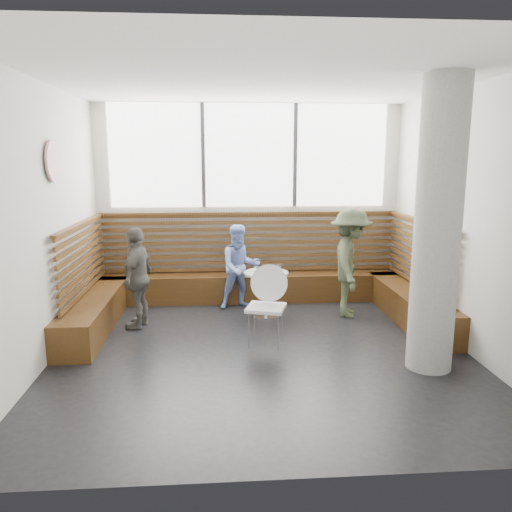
{
  "coord_description": "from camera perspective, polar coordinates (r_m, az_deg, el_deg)",
  "views": [
    {
      "loc": [
        -0.5,
        -5.78,
        2.34
      ],
      "look_at": [
        0.0,
        1.0,
        1.0
      ],
      "focal_mm": 35.0,
      "sensor_mm": 36.0,
      "label": 1
    }
  ],
  "objects": [
    {
      "name": "room",
      "position": [
        5.85,
        0.71,
        3.9
      ],
      "size": [
        5.0,
        5.0,
        3.2
      ],
      "color": "silver",
      "rests_on": "ground"
    },
    {
      "name": "child_left",
      "position": [
        7.11,
        -13.36,
        -2.41
      ],
      "size": [
        0.52,
        0.89,
        1.42
      ],
      "primitive_type": "imported",
      "rotation": [
        0.0,
        0.0,
        -1.79
      ],
      "color": "#5E5B55",
      "rests_on": "ground"
    },
    {
      "name": "concrete_column",
      "position": [
        5.73,
        20.04,
        3.05
      ],
      "size": [
        0.5,
        0.5,
        3.2
      ],
      "primitive_type": "cylinder",
      "color": "gray",
      "rests_on": "ground"
    },
    {
      "name": "booth",
      "position": [
        7.81,
        -0.42,
        -3.17
      ],
      "size": [
        5.0,
        2.5,
        1.44
      ],
      "color": "#402710",
      "rests_on": "ground"
    },
    {
      "name": "plate_near",
      "position": [
        7.49,
        0.02,
        -1.61
      ],
      "size": [
        0.2,
        0.2,
        0.01
      ],
      "primitive_type": "cylinder",
      "color": "white",
      "rests_on": "cafe_table"
    },
    {
      "name": "adult_man",
      "position": [
        7.52,
        10.73,
        -0.79
      ],
      "size": [
        0.84,
        1.16,
        1.62
      ],
      "primitive_type": "imported",
      "rotation": [
        0.0,
        0.0,
        1.32
      ],
      "color": "#414C33",
      "rests_on": "ground"
    },
    {
      "name": "wall_art",
      "position": [
        6.48,
        -22.18,
        9.99
      ],
      "size": [
        0.03,
        0.5,
        0.5
      ],
      "primitive_type": "cylinder",
      "rotation": [
        0.0,
        1.57,
        0.0
      ],
      "color": "white",
      "rests_on": "room"
    },
    {
      "name": "glass_right",
      "position": [
        7.45,
        2.56,
        -1.36
      ],
      "size": [
        0.06,
        0.06,
        0.1
      ],
      "primitive_type": "cylinder",
      "color": "white",
      "rests_on": "cafe_table"
    },
    {
      "name": "cafe_table",
      "position": [
        7.43,
        1.17,
        -3.3
      ],
      "size": [
        0.66,
        0.66,
        0.68
      ],
      "color": "silver",
      "rests_on": "ground"
    },
    {
      "name": "child_back",
      "position": [
        7.81,
        -1.85,
        -1.24
      ],
      "size": [
        0.74,
        0.64,
        1.33
      ],
      "primitive_type": "imported",
      "rotation": [
        0.0,
        0.0,
        0.23
      ],
      "color": "#89A5EE",
      "rests_on": "ground"
    },
    {
      "name": "glass_left",
      "position": [
        7.3,
        0.06,
        -1.61
      ],
      "size": [
        0.06,
        0.06,
        0.1
      ],
      "primitive_type": "cylinder",
      "color": "white",
      "rests_on": "cafe_table"
    },
    {
      "name": "glass_mid",
      "position": [
        7.35,
        1.54,
        -1.51
      ],
      "size": [
        0.07,
        0.07,
        0.1
      ],
      "primitive_type": "cylinder",
      "color": "white",
      "rests_on": "cafe_table"
    },
    {
      "name": "plate_far",
      "position": [
        7.49,
        2.06,
        -1.62
      ],
      "size": [
        0.2,
        0.2,
        0.01
      ],
      "primitive_type": "cylinder",
      "color": "white",
      "rests_on": "cafe_table"
    },
    {
      "name": "cafe_chair",
      "position": [
        6.34,
        1.09,
        -4.87
      ],
      "size": [
        0.48,
        0.47,
        1.0
      ],
      "rotation": [
        0.0,
        0.0,
        -0.29
      ],
      "color": "white",
      "rests_on": "ground"
    },
    {
      "name": "menu_card",
      "position": [
        7.25,
        1.41,
        -2.09
      ],
      "size": [
        0.22,
        0.19,
        0.0
      ],
      "primitive_type": "cube",
      "rotation": [
        0.0,
        0.0,
        0.43
      ],
      "color": "#A5C64C",
      "rests_on": "cafe_table"
    }
  ]
}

